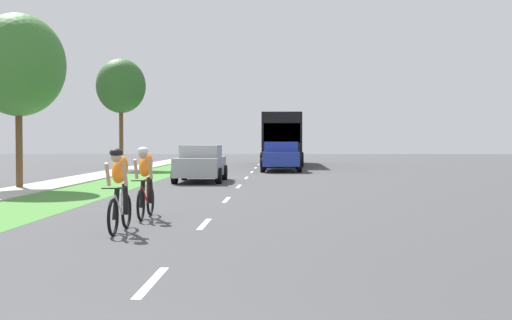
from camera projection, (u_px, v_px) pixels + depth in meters
name	position (u px, v px, depth m)	size (l,w,h in m)	color
ground_plane	(237.00, 189.00, 23.67)	(120.00, 120.00, 0.00)	#424244
grass_verge	(98.00, 188.00, 23.86)	(2.64, 70.00, 0.01)	#478438
sidewalk_concrete	(36.00, 188.00, 23.94)	(1.87, 70.00, 0.10)	#B2ADA3
lane_markings_center	(243.00, 182.00, 27.67)	(0.12, 52.20, 0.01)	white
cyclist_lead	(119.00, 189.00, 12.43)	(0.42, 1.72, 1.58)	black
cyclist_trailing	(145.00, 182.00, 14.68)	(0.42, 1.72, 1.58)	black
sedan_silver	(201.00, 163.00, 27.69)	(1.98, 4.30, 1.52)	#A5A8AD
pickup_blue	(281.00, 156.00, 37.09)	(2.22, 5.10, 1.64)	#23389E
bus_black	(282.00, 137.00, 46.53)	(2.78, 11.60, 3.48)	black
street_tree_near	(18.00, 65.00, 23.66)	(3.32, 3.32, 6.24)	brown
street_tree_far	(121.00, 86.00, 39.29)	(2.91, 2.91, 6.54)	brown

